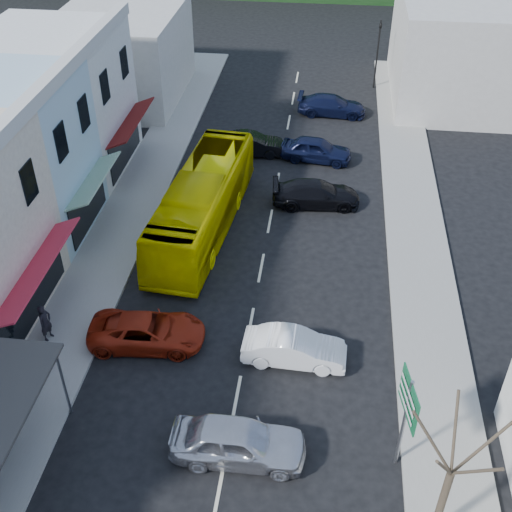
{
  "coord_description": "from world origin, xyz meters",
  "views": [
    {
      "loc": [
        2.69,
        -15.81,
        18.81
      ],
      "look_at": [
        0.0,
        6.0,
        2.2
      ],
      "focal_mm": 45.0,
      "sensor_mm": 36.0,
      "label": 1
    }
  ],
  "objects_px": {
    "traffic_signal": "(377,55)",
    "car_white": "(294,348)",
    "car_red": "(147,330)",
    "car_silver": "(238,443)",
    "pedestrian_left": "(45,323)",
    "street_tree": "(451,473)",
    "direction_sign": "(404,424)",
    "bus": "(203,204)"
  },
  "relations": [
    {
      "from": "traffic_signal",
      "to": "car_white",
      "type": "bearing_deg",
      "value": 62.5
    },
    {
      "from": "car_white",
      "to": "car_red",
      "type": "distance_m",
      "value": 6.03
    },
    {
      "from": "car_silver",
      "to": "pedestrian_left",
      "type": "relative_size",
      "value": 2.59
    },
    {
      "from": "car_white",
      "to": "street_tree",
      "type": "xyz_separation_m",
      "value": [
        4.8,
        -6.8,
        2.48
      ]
    },
    {
      "from": "car_silver",
      "to": "traffic_signal",
      "type": "height_order",
      "value": "traffic_signal"
    },
    {
      "from": "street_tree",
      "to": "direction_sign",
      "type": "bearing_deg",
      "value": 111.65
    },
    {
      "from": "car_white",
      "to": "car_red",
      "type": "bearing_deg",
      "value": 89.29
    },
    {
      "from": "direction_sign",
      "to": "traffic_signal",
      "type": "distance_m",
      "value": 32.81
    },
    {
      "from": "car_silver",
      "to": "car_red",
      "type": "xyz_separation_m",
      "value": [
        -4.47,
        4.96,
        0.0
      ]
    },
    {
      "from": "car_white",
      "to": "car_red",
      "type": "relative_size",
      "value": 0.96
    },
    {
      "from": "direction_sign",
      "to": "traffic_signal",
      "type": "xyz_separation_m",
      "value": [
        0.0,
        32.81,
        0.45
      ]
    },
    {
      "from": "car_silver",
      "to": "direction_sign",
      "type": "distance_m",
      "value": 5.53
    },
    {
      "from": "car_white",
      "to": "traffic_signal",
      "type": "bearing_deg",
      "value": -5.79
    },
    {
      "from": "street_tree",
      "to": "traffic_signal",
      "type": "relative_size",
      "value": 1.29
    },
    {
      "from": "car_red",
      "to": "car_silver",
      "type": "bearing_deg",
      "value": -142.35
    },
    {
      "from": "car_silver",
      "to": "street_tree",
      "type": "distance_m",
      "value": 7.14
    },
    {
      "from": "bus",
      "to": "car_white",
      "type": "xyz_separation_m",
      "value": [
        5.29,
        -8.66,
        -0.85
      ]
    },
    {
      "from": "pedestrian_left",
      "to": "street_tree",
      "type": "bearing_deg",
      "value": -98.02
    },
    {
      "from": "bus",
      "to": "street_tree",
      "type": "xyz_separation_m",
      "value": [
        10.1,
        -15.47,
        1.63
      ]
    },
    {
      "from": "car_white",
      "to": "street_tree",
      "type": "height_order",
      "value": "street_tree"
    },
    {
      "from": "bus",
      "to": "car_red",
      "type": "bearing_deg",
      "value": -89.72
    },
    {
      "from": "car_white",
      "to": "direction_sign",
      "type": "distance_m",
      "value": 5.89
    },
    {
      "from": "car_white",
      "to": "direction_sign",
      "type": "height_order",
      "value": "direction_sign"
    },
    {
      "from": "direction_sign",
      "to": "street_tree",
      "type": "height_order",
      "value": "street_tree"
    },
    {
      "from": "car_silver",
      "to": "direction_sign",
      "type": "relative_size",
      "value": 1.09
    },
    {
      "from": "bus",
      "to": "car_red",
      "type": "distance_m",
      "value": 8.47
    },
    {
      "from": "direction_sign",
      "to": "car_red",
      "type": "bearing_deg",
      "value": 144.43
    },
    {
      "from": "pedestrian_left",
      "to": "street_tree",
      "type": "xyz_separation_m",
      "value": [
        14.92,
        -6.7,
        2.18
      ]
    },
    {
      "from": "bus",
      "to": "car_white",
      "type": "relative_size",
      "value": 2.64
    },
    {
      "from": "pedestrian_left",
      "to": "direction_sign",
      "type": "distance_m",
      "value": 14.58
    },
    {
      "from": "bus",
      "to": "direction_sign",
      "type": "xyz_separation_m",
      "value": [
        9.1,
        -12.96,
        0.47
      ]
    },
    {
      "from": "pedestrian_left",
      "to": "direction_sign",
      "type": "height_order",
      "value": "direction_sign"
    },
    {
      "from": "car_red",
      "to": "pedestrian_left",
      "type": "bearing_deg",
      "value": 90.79
    },
    {
      "from": "car_silver",
      "to": "traffic_signal",
      "type": "xyz_separation_m",
      "value": [
        5.36,
        33.21,
        1.77
      ]
    },
    {
      "from": "traffic_signal",
      "to": "car_silver",
      "type": "bearing_deg",
      "value": 60.94
    },
    {
      "from": "bus",
      "to": "car_silver",
      "type": "distance_m",
      "value": 13.9
    },
    {
      "from": "street_tree",
      "to": "car_red",
      "type": "bearing_deg",
      "value": 146.85
    },
    {
      "from": "bus",
      "to": "car_red",
      "type": "height_order",
      "value": "bus"
    },
    {
      "from": "car_white",
      "to": "direction_sign",
      "type": "relative_size",
      "value": 1.09
    },
    {
      "from": "car_white",
      "to": "traffic_signal",
      "type": "relative_size",
      "value": 0.89
    },
    {
      "from": "bus",
      "to": "car_silver",
      "type": "bearing_deg",
      "value": -69.13
    },
    {
      "from": "pedestrian_left",
      "to": "bus",
      "type": "bearing_deg",
      "value": -12.65
    }
  ]
}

